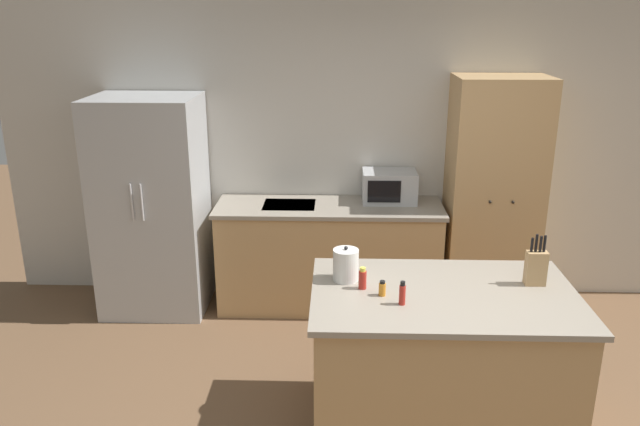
{
  "coord_description": "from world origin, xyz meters",
  "views": [
    {
      "loc": [
        -0.62,
        -3.06,
        2.53
      ],
      "look_at": [
        -0.76,
        1.4,
        1.05
      ],
      "focal_mm": 35.0,
      "sensor_mm": 36.0,
      "label": 1
    }
  ],
  "objects_px": {
    "microwave": "(389,186)",
    "spice_bottle_amber_oil": "(382,289)",
    "kettle": "(346,265)",
    "pantry_cabinet": "(493,197)",
    "refrigerator": "(152,206)",
    "spice_bottle_tall_dark": "(402,294)",
    "knife_block": "(536,267)",
    "spice_bottle_short_red": "(363,279)"
  },
  "relations": [
    {
      "from": "spice_bottle_short_red",
      "to": "kettle",
      "type": "xyz_separation_m",
      "value": [
        -0.1,
        0.12,
        0.04
      ]
    },
    {
      "from": "refrigerator",
      "to": "knife_block",
      "type": "distance_m",
      "value": 3.17
    },
    {
      "from": "spice_bottle_amber_oil",
      "to": "microwave",
      "type": "bearing_deg",
      "value": 84.62
    },
    {
      "from": "spice_bottle_tall_dark",
      "to": "kettle",
      "type": "bearing_deg",
      "value": 134.31
    },
    {
      "from": "knife_block",
      "to": "spice_bottle_short_red",
      "type": "relative_size",
      "value": 2.36
    },
    {
      "from": "microwave",
      "to": "kettle",
      "type": "distance_m",
      "value": 1.73
    },
    {
      "from": "microwave",
      "to": "kettle",
      "type": "relative_size",
      "value": 2.08
    },
    {
      "from": "knife_block",
      "to": "kettle",
      "type": "distance_m",
      "value": 1.13
    },
    {
      "from": "refrigerator",
      "to": "knife_block",
      "type": "relative_size",
      "value": 5.8
    },
    {
      "from": "knife_block",
      "to": "spice_bottle_tall_dark",
      "type": "height_order",
      "value": "knife_block"
    },
    {
      "from": "refrigerator",
      "to": "pantry_cabinet",
      "type": "distance_m",
      "value": 2.89
    },
    {
      "from": "pantry_cabinet",
      "to": "kettle",
      "type": "relative_size",
      "value": 9.06
    },
    {
      "from": "refrigerator",
      "to": "spice_bottle_short_red",
      "type": "distance_m",
      "value": 2.38
    },
    {
      "from": "spice_bottle_short_red",
      "to": "spice_bottle_amber_oil",
      "type": "relative_size",
      "value": 1.47
    },
    {
      "from": "spice_bottle_short_red",
      "to": "kettle",
      "type": "relative_size",
      "value": 0.61
    },
    {
      "from": "refrigerator",
      "to": "spice_bottle_amber_oil",
      "type": "relative_size",
      "value": 20.13
    },
    {
      "from": "microwave",
      "to": "pantry_cabinet",
      "type": "bearing_deg",
      "value": -5.92
    },
    {
      "from": "pantry_cabinet",
      "to": "spice_bottle_amber_oil",
      "type": "relative_size",
      "value": 21.87
    },
    {
      "from": "knife_block",
      "to": "kettle",
      "type": "bearing_deg",
      "value": 178.52
    },
    {
      "from": "spice_bottle_short_red",
      "to": "spice_bottle_amber_oil",
      "type": "bearing_deg",
      "value": -39.02
    },
    {
      "from": "microwave",
      "to": "spice_bottle_amber_oil",
      "type": "xyz_separation_m",
      "value": [
        -0.18,
        -1.9,
        -0.08
      ]
    },
    {
      "from": "spice_bottle_amber_oil",
      "to": "kettle",
      "type": "bearing_deg",
      "value": 134.88
    },
    {
      "from": "spice_bottle_tall_dark",
      "to": "kettle",
      "type": "xyz_separation_m",
      "value": [
        -0.31,
        0.32,
        0.03
      ]
    },
    {
      "from": "microwave",
      "to": "knife_block",
      "type": "xyz_separation_m",
      "value": [
        0.75,
        -1.72,
        -0.01
      ]
    },
    {
      "from": "kettle",
      "to": "spice_bottle_amber_oil",
      "type": "bearing_deg",
      "value": -45.12
    },
    {
      "from": "spice_bottle_tall_dark",
      "to": "pantry_cabinet",
      "type": "bearing_deg",
      "value": 63.77
    },
    {
      "from": "microwave",
      "to": "spice_bottle_amber_oil",
      "type": "bearing_deg",
      "value": -95.38
    },
    {
      "from": "kettle",
      "to": "refrigerator",
      "type": "bearing_deg",
      "value": 137.34
    },
    {
      "from": "knife_block",
      "to": "spice_bottle_tall_dark",
      "type": "xyz_separation_m",
      "value": [
        -0.82,
        -0.29,
        -0.05
      ]
    },
    {
      "from": "spice_bottle_short_red",
      "to": "spice_bottle_amber_oil",
      "type": "height_order",
      "value": "spice_bottle_short_red"
    },
    {
      "from": "pantry_cabinet",
      "to": "spice_bottle_tall_dark",
      "type": "xyz_separation_m",
      "value": [
        -0.94,
        -1.92,
        0.0
      ]
    },
    {
      "from": "pantry_cabinet",
      "to": "microwave",
      "type": "relative_size",
      "value": 4.36
    },
    {
      "from": "knife_block",
      "to": "spice_bottle_tall_dark",
      "type": "distance_m",
      "value": 0.87
    },
    {
      "from": "spice_bottle_short_red",
      "to": "refrigerator",
      "type": "bearing_deg",
      "value": 136.81
    },
    {
      "from": "pantry_cabinet",
      "to": "knife_block",
      "type": "relative_size",
      "value": 6.3
    },
    {
      "from": "knife_block",
      "to": "spice_bottle_amber_oil",
      "type": "bearing_deg",
      "value": -168.92
    },
    {
      "from": "spice_bottle_tall_dark",
      "to": "spice_bottle_amber_oil",
      "type": "height_order",
      "value": "spice_bottle_tall_dark"
    },
    {
      "from": "knife_block",
      "to": "spice_bottle_short_red",
      "type": "distance_m",
      "value": 1.04
    },
    {
      "from": "pantry_cabinet",
      "to": "spice_bottle_tall_dark",
      "type": "distance_m",
      "value": 2.14
    },
    {
      "from": "pantry_cabinet",
      "to": "spice_bottle_tall_dark",
      "type": "bearing_deg",
      "value": -116.23
    },
    {
      "from": "refrigerator",
      "to": "spice_bottle_tall_dark",
      "type": "height_order",
      "value": "refrigerator"
    },
    {
      "from": "pantry_cabinet",
      "to": "spice_bottle_amber_oil",
      "type": "bearing_deg",
      "value": -120.15
    }
  ]
}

